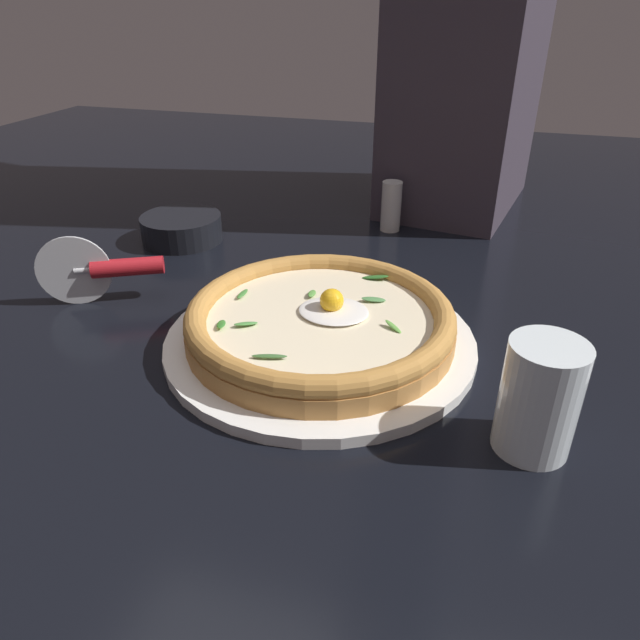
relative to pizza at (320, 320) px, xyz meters
The scene contains 7 objects.
ground_plane 0.06m from the pizza, 55.28° to the right, with size 2.40×2.40×0.03m, color black.
pizza_plate 0.03m from the pizza, 49.28° to the left, with size 0.34×0.34×0.01m, color white.
pizza is the anchor object (origin of this frame).
side_bowl 0.38m from the pizza, 38.74° to the right, with size 0.12×0.12×0.04m, color black.
pizza_cutter 0.28m from the pizza, ahead, with size 0.14×0.08×0.09m.
drinking_glass 0.24m from the pizza, 154.31° to the left, with size 0.06×0.06×0.10m.
pepper_shaker 0.37m from the pizza, 91.28° to the right, with size 0.03×0.03×0.08m, color silver.
Camera 1 is at (-0.18, 0.55, 0.34)m, focal length 32.64 mm.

